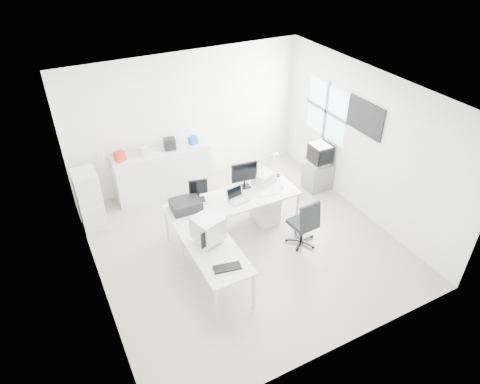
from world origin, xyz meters
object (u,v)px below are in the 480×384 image
drawer_pedestal (265,207)px  sideboard (163,172)px  laptop (238,196)px  main_desk (233,216)px  lcd_monitor_small (198,190)px  tv_cabinet (318,176)px  laser_printer (264,178)px  side_desk (216,270)px  crt_monitor (208,230)px  lcd_monitor_large (244,175)px  inkjet_printer (186,205)px  crt_tv (320,155)px  filing_cabinet (90,200)px  office_chair (303,221)px

drawer_pedestal → sideboard: 2.28m
laptop → sideboard: sideboard is taller
drawer_pedestal → laptop: (-0.65, -0.15, 0.56)m
main_desk → lcd_monitor_small: size_ratio=5.89×
drawer_pedestal → tv_cabinet: drawer_pedestal is taller
sideboard → laser_printer: bearing=-48.6°
lcd_monitor_small → sideboard: bearing=107.5°
drawer_pedestal → side_desk: bearing=-143.4°
drawer_pedestal → crt_monitor: 1.92m
side_desk → sideboard: (0.16, 2.95, 0.12)m
crt_monitor → lcd_monitor_large: bearing=26.0°
laptop → laser_printer: laptop is taller
inkjet_printer → crt_monitor: crt_monitor is taller
lcd_monitor_small → crt_tv: size_ratio=0.82×
crt_monitor → sideboard: 2.75m
drawer_pedestal → laptop: bearing=-167.0°
tv_cabinet → lcd_monitor_large: bearing=-171.8°
lcd_monitor_small → side_desk: bearing=-90.0°
filing_cabinet → side_desk: bearing=-60.4°
tv_cabinet → sideboard: size_ratio=0.29×
inkjet_printer → laptop: bearing=-9.7°
filing_cabinet → sideboard: bearing=17.8°
inkjet_printer → office_chair: bearing=-24.2°
lcd_monitor_large → filing_cabinet: size_ratio=0.42×
crt_tv → inkjet_printer: bearing=-172.2°
main_desk → tv_cabinet: (2.26, 0.52, -0.09)m
inkjet_printer → drawer_pedestal: bearing=1.0°
office_chair → crt_tv: crt_tv is taller
sideboard → tv_cabinet: bearing=-24.3°
side_desk → laser_printer: (1.60, 1.32, 0.48)m
laser_printer → filing_cabinet: 3.21m
laser_printer → crt_tv: crt_tv is taller
lcd_monitor_small → crt_monitor: crt_monitor is taller
crt_monitor → office_chair: size_ratio=0.50×
office_chair → crt_tv: bearing=41.1°
inkjet_printer → lcd_monitor_small: 0.35m
laser_printer → drawer_pedestal: bearing=-124.5°
lcd_monitor_small → crt_monitor: (-0.30, -1.10, 0.03)m
drawer_pedestal → laptop: 0.87m
inkjet_printer → filing_cabinet: 1.89m
drawer_pedestal → lcd_monitor_large: (-0.35, 0.20, 0.70)m
laser_printer → sideboard: sideboard is taller
side_desk → crt_monitor: (0.00, 0.25, 0.61)m
lcd_monitor_small → lcd_monitor_large: bearing=12.5°
laser_printer → crt_monitor: crt_monitor is taller
side_desk → office_chair: (1.80, 0.28, 0.11)m
sideboard → drawer_pedestal: bearing=-52.4°
lcd_monitor_small → office_chair: (1.50, -1.07, -0.47)m
laptop → laser_printer: 0.77m
lcd_monitor_small → laser_printer: bearing=11.2°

